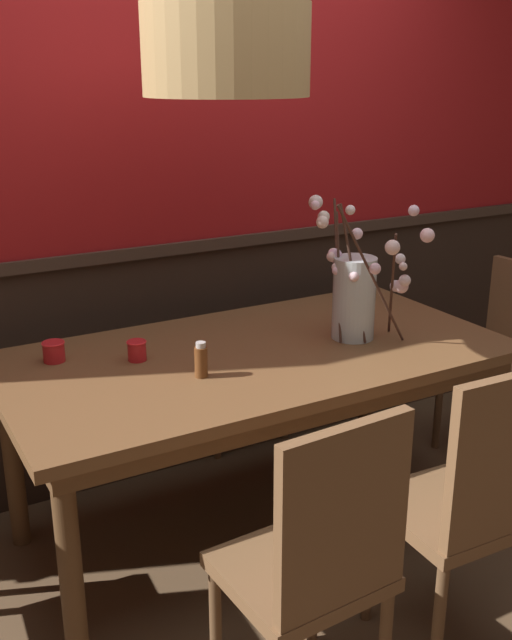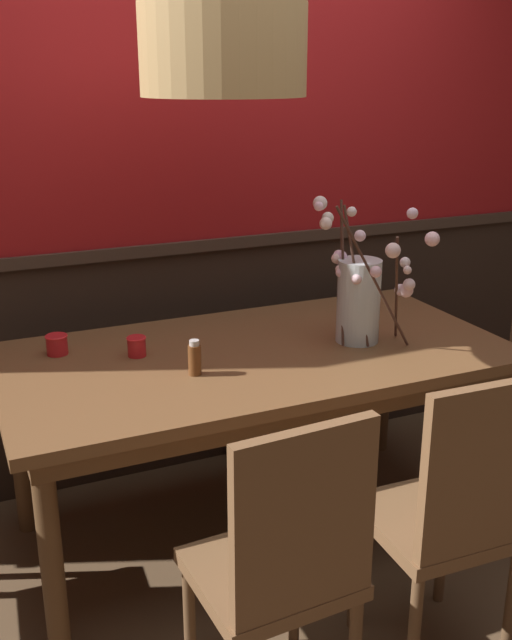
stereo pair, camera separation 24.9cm
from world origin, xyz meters
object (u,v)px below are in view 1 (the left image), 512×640
object	(u,v)px
chair_near_side_right	(470,500)
vase_with_blossoms	(355,294)
chair_head_east_end	(506,350)
chair_near_side_left	(317,560)
chair_far_side_left	(111,347)
condiment_bottle	(201,361)
candle_holder_nearer_center	(54,351)
dining_table	(256,371)
candle_holder_nearer_edge	(137,350)
chair_far_side_right	(225,332)
pendant_lamp	(226,50)

from	to	relation	value
chair_near_side_right	vase_with_blossoms	world-z (taller)	vase_with_blossoms
chair_head_east_end	chair_near_side_left	distance (m)	1.89
chair_far_side_left	chair_near_side_right	world-z (taller)	chair_near_side_right
chair_head_east_end	condiment_bottle	size ratio (longest dim) A/B	7.43
condiment_bottle	vase_with_blossoms	bearing A→B (deg)	4.85
chair_far_side_left	candle_holder_nearer_center	xyz separation A→B (m)	(-0.42, -0.66, 0.28)
dining_table	candle_holder_nearer_edge	bearing A→B (deg)	163.39
dining_table	chair_far_side_right	world-z (taller)	chair_far_side_right
candle_holder_nearer_edge	chair_head_east_end	bearing A→B (deg)	-3.29
chair_far_side_left	condiment_bottle	distance (m)	1.09
chair_near_side_left	condiment_bottle	size ratio (longest dim) A/B	7.82
dining_table	chair_far_side_right	size ratio (longest dim) A/B	1.97
condiment_bottle	chair_far_side_right	bearing A→B (deg)	59.06
candle_holder_nearer_edge	pendant_lamp	world-z (taller)	pendant_lamp
chair_far_side_left	candle_holder_nearer_center	size ratio (longest dim) A/B	11.91
chair_far_side_right	candle_holder_nearer_center	world-z (taller)	chair_far_side_right
chair_near_side_left	candle_holder_nearer_edge	size ratio (longest dim) A/B	13.24
vase_with_blossoms	pendant_lamp	distance (m)	1.01
dining_table	condiment_bottle	size ratio (longest dim) A/B	14.98
chair_far_side_left	vase_with_blossoms	size ratio (longest dim) A/B	1.73
chair_head_east_end	pendant_lamp	size ratio (longest dim) A/B	0.92
dining_table	chair_near_side_left	xyz separation A→B (m)	(-0.30, -0.87, -0.16)
chair_near_side_left	chair_far_side_left	bearing A→B (deg)	88.51
chair_near_side_right	candle_holder_nearer_edge	xyz separation A→B (m)	(-0.66, 0.99, 0.27)
candle_holder_nearer_center	condiment_bottle	bearing A→B (deg)	-44.04
chair_head_east_end	condiment_bottle	world-z (taller)	chair_head_east_end
dining_table	chair_head_east_end	world-z (taller)	chair_head_east_end
chair_head_east_end	candle_holder_nearer_edge	world-z (taller)	chair_head_east_end
dining_table	chair_near_side_right	xyz separation A→B (m)	(0.24, -0.87, -0.15)
chair_near_side_right	chair_far_side_left	bearing A→B (deg)	105.53
chair_far_side_left	vase_with_blossoms	world-z (taller)	vase_with_blossoms
candle_holder_nearer_center	candle_holder_nearer_edge	xyz separation A→B (m)	(0.26, -0.13, -0.00)
chair_head_east_end	candle_holder_nearer_edge	xyz separation A→B (m)	(-1.78, 0.10, 0.30)
chair_far_side_left	pendant_lamp	bearing A→B (deg)	-82.59
chair_head_east_end	dining_table	bearing A→B (deg)	-179.06
vase_with_blossoms	candle_holder_nearer_edge	world-z (taller)	vase_with_blossoms
chair_far_side_left	chair_head_east_end	xyz separation A→B (m)	(1.62, -0.90, -0.02)
pendant_lamp	chair_far_side_left	bearing A→B (deg)	97.41
pendant_lamp	candle_holder_nearer_center	bearing A→B (deg)	151.14
vase_with_blossoms	candle_holder_nearer_center	bearing A→B (deg)	163.12
chair_near_side_left	pendant_lamp	xyz separation A→B (m)	(0.17, 0.83, 1.28)
chair_far_side_left	chair_near_side_left	size ratio (longest dim) A/B	1.00
chair_near_side_left	chair_far_side_right	bearing A→B (deg)	70.43
chair_head_east_end	candle_holder_nearer_center	distance (m)	2.07
chair_head_east_end	vase_with_blossoms	xyz separation A→B (m)	(-0.96, -0.09, 0.44)
chair_near_side_left	chair_near_side_right	bearing A→B (deg)	-0.14
dining_table	vase_with_blossoms	xyz separation A→B (m)	(0.40, -0.07, 0.26)
chair_near_side_left	chair_near_side_right	xyz separation A→B (m)	(0.55, -0.00, 0.01)
candle_holder_nearer_edge	dining_table	bearing A→B (deg)	-16.61
chair_far_side_right	chair_near_side_right	size ratio (longest dim) A/B	0.95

